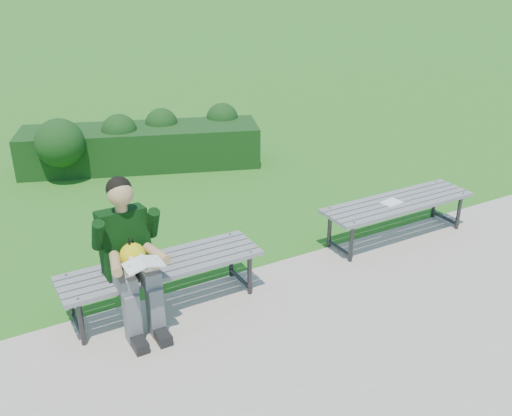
% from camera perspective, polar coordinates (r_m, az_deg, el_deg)
% --- Properties ---
extents(ground, '(80.00, 80.00, 0.00)m').
position_cam_1_polar(ground, '(5.93, 0.91, -5.90)').
color(ground, '#2E6516').
rests_on(ground, ground).
extents(walkway, '(30.00, 3.50, 0.02)m').
position_cam_1_polar(walkway, '(4.76, 11.96, -14.94)').
color(walkway, '#B2A694').
rests_on(walkway, ground).
extents(hedge, '(3.58, 2.01, 0.91)m').
position_cam_1_polar(hedge, '(8.72, -11.91, 6.38)').
color(hedge, '#113F11').
rests_on(hedge, ground).
extents(bench_left, '(1.80, 0.50, 0.46)m').
position_cam_1_polar(bench_left, '(5.14, -9.37, -6.03)').
color(bench_left, gray).
rests_on(bench_left, walkway).
extents(bench_right, '(1.80, 0.50, 0.46)m').
position_cam_1_polar(bench_right, '(6.49, 14.00, 0.27)').
color(bench_right, gray).
rests_on(bench_right, walkway).
extents(seated_boy, '(0.56, 0.76, 1.31)m').
position_cam_1_polar(seated_boy, '(4.84, -12.54, -4.27)').
color(seated_boy, slate).
rests_on(seated_boy, walkway).
extents(paper_sheet, '(0.24, 0.19, 0.01)m').
position_cam_1_polar(paper_sheet, '(6.41, 13.39, 0.56)').
color(paper_sheet, white).
rests_on(paper_sheet, bench_right).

